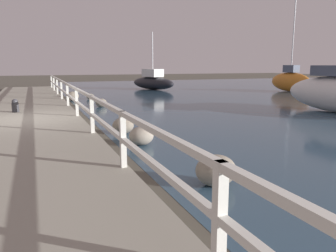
{
  "coord_description": "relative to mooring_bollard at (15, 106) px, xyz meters",
  "views": [
    {
      "loc": [
        0.31,
        -11.96,
        2.03
      ],
      "look_at": [
        4.42,
        -1.96,
        0.02
      ],
      "focal_mm": 35.0,
      "sensor_mm": 36.0,
      "label": 1
    }
  ],
  "objects": [
    {
      "name": "sailboat_black",
      "position": [
        10.08,
        12.42,
        0.15
      ],
      "size": [
        3.07,
        5.27,
        4.72
      ],
      "rotation": [
        0.0,
        0.0,
        0.33
      ],
      "color": "black",
      "rests_on": "water_surface"
    },
    {
      "name": "dock_walkway",
      "position": [
        0.38,
        -1.88,
        -0.37
      ],
      "size": [
        3.61,
        36.0,
        0.25
      ],
      "color": "gray",
      "rests_on": "ground"
    },
    {
      "name": "boulder_upstream",
      "position": [
        3.12,
        -4.37,
        -0.25
      ],
      "size": [
        0.65,
        0.58,
        0.48
      ],
      "color": "slate",
      "rests_on": "ground"
    },
    {
      "name": "boulder_water_edge",
      "position": [
        3.18,
        -5.96,
        -0.26
      ],
      "size": [
        0.64,
        0.58,
        0.48
      ],
      "color": "gray",
      "rests_on": "ground"
    },
    {
      "name": "railing",
      "position": [
        2.09,
        -1.88,
        0.44
      ],
      "size": [
        0.1,
        32.5,
        1.0
      ],
      "color": "silver",
      "rests_on": "dock_walkway"
    },
    {
      "name": "boulder_far_strip",
      "position": [
        3.85,
        6.24,
        -0.33
      ],
      "size": [
        0.46,
        0.41,
        0.34
      ],
      "color": "slate",
      "rests_on": "ground"
    },
    {
      "name": "boulder_near_dock",
      "position": [
        3.48,
        -9.21,
        -0.23
      ],
      "size": [
        0.71,
        0.64,
        0.53
      ],
      "color": "slate",
      "rests_on": "ground"
    },
    {
      "name": "sailboat_orange",
      "position": [
        19.25,
        6.27,
        0.35
      ],
      "size": [
        0.96,
        4.09,
        7.99
      ],
      "rotation": [
        0.0,
        0.0,
        0.01
      ],
      "color": "orange",
      "rests_on": "water_surface"
    },
    {
      "name": "ground_plane",
      "position": [
        0.38,
        -1.88,
        -0.5
      ],
      "size": [
        120.0,
        120.0,
        0.0
      ],
      "primitive_type": "plane",
      "color": "#4C473D"
    },
    {
      "name": "boulder_downstream",
      "position": [
        3.74,
        2.29,
        -0.29
      ],
      "size": [
        0.55,
        0.5,
        0.42
      ],
      "color": "slate",
      "rests_on": "ground"
    },
    {
      "name": "mooring_bollard",
      "position": [
        0.0,
        0.0,
        0.0
      ],
      "size": [
        0.26,
        0.26,
        0.51
      ],
      "color": "#333338",
      "rests_on": "dock_walkway"
    },
    {
      "name": "boulder_mid_strip",
      "position": [
        2.76,
        5.72,
        -0.23
      ],
      "size": [
        0.72,
        0.65,
        0.54
      ],
      "color": "slate",
      "rests_on": "ground"
    }
  ]
}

